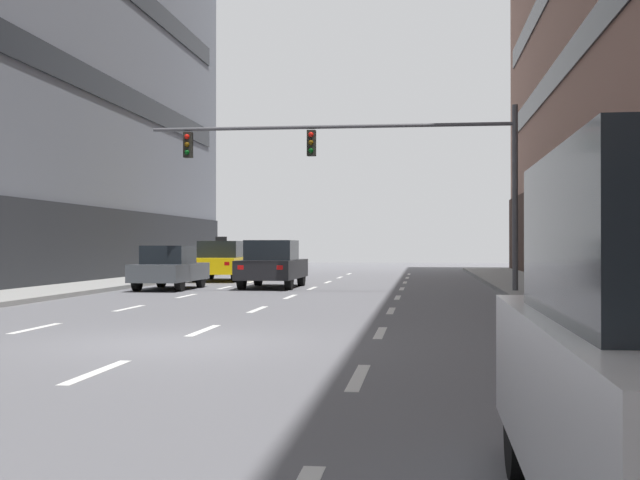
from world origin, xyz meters
TOP-DOWN VIEW (x-y plane):
  - ground_plane at (0.00, 0.00)m, footprint 120.00×120.00m
  - lane_stripe_l1_s4 at (-3.24, 2.00)m, footprint 0.16×2.00m
  - lane_stripe_l1_s5 at (-3.24, 7.00)m, footprint 0.16×2.00m
  - lane_stripe_l1_s6 at (-3.24, 12.00)m, footprint 0.16×2.00m
  - lane_stripe_l1_s7 at (-3.24, 17.00)m, footprint 0.16×2.00m
  - lane_stripe_l1_s8 at (-3.24, 22.00)m, footprint 0.16×2.00m
  - lane_stripe_l1_s9 at (-3.24, 27.00)m, footprint 0.16×2.00m
  - lane_stripe_l1_s10 at (-3.24, 32.00)m, footprint 0.16×2.00m
  - lane_stripe_l2_s3 at (0.00, -3.00)m, footprint 0.16×2.00m
  - lane_stripe_l2_s4 at (0.00, 2.00)m, footprint 0.16×2.00m
  - lane_stripe_l2_s5 at (0.00, 7.00)m, footprint 0.16×2.00m
  - lane_stripe_l2_s6 at (0.00, 12.00)m, footprint 0.16×2.00m
  - lane_stripe_l2_s7 at (0.00, 17.00)m, footprint 0.16×2.00m
  - lane_stripe_l2_s8 at (0.00, 22.00)m, footprint 0.16×2.00m
  - lane_stripe_l2_s9 at (0.00, 27.00)m, footprint 0.16×2.00m
  - lane_stripe_l2_s10 at (0.00, 32.00)m, footprint 0.16×2.00m
  - lane_stripe_l3_s3 at (3.24, -3.00)m, footprint 0.16×2.00m
  - lane_stripe_l3_s4 at (3.24, 2.00)m, footprint 0.16×2.00m
  - lane_stripe_l3_s5 at (3.24, 7.00)m, footprint 0.16×2.00m
  - lane_stripe_l3_s6 at (3.24, 12.00)m, footprint 0.16×2.00m
  - lane_stripe_l3_s7 at (3.24, 17.00)m, footprint 0.16×2.00m
  - lane_stripe_l3_s8 at (3.24, 22.00)m, footprint 0.16×2.00m
  - lane_stripe_l3_s9 at (3.24, 27.00)m, footprint 0.16×2.00m
  - lane_stripe_l3_s10 at (3.24, 32.00)m, footprint 0.16×2.00m
  - taxi_driving_0 at (-4.74, 22.60)m, footprint 2.11×4.72m
  - car_driving_1 at (-1.50, 17.19)m, footprint 1.97×4.66m
  - car_driving_2 at (-4.88, 15.54)m, footprint 1.78×4.16m
  - traffic_signal_0 at (2.46, 13.85)m, footprint 11.89×0.35m
  - pedestrian_0 at (7.01, 2.43)m, footprint 0.51×0.29m

SIDE VIEW (x-z plane):
  - ground_plane at x=0.00m, z-range 0.00..0.00m
  - lane_stripe_l1_s4 at x=-3.24m, z-range 0.00..0.01m
  - lane_stripe_l1_s5 at x=-3.24m, z-range 0.00..0.01m
  - lane_stripe_l1_s6 at x=-3.24m, z-range 0.00..0.01m
  - lane_stripe_l1_s7 at x=-3.24m, z-range 0.00..0.01m
  - lane_stripe_l1_s8 at x=-3.24m, z-range 0.00..0.01m
  - lane_stripe_l1_s9 at x=-3.24m, z-range 0.00..0.01m
  - lane_stripe_l1_s10 at x=-3.24m, z-range 0.00..0.01m
  - lane_stripe_l2_s3 at x=0.00m, z-range 0.00..0.01m
  - lane_stripe_l2_s4 at x=0.00m, z-range 0.00..0.01m
  - lane_stripe_l2_s5 at x=0.00m, z-range 0.00..0.01m
  - lane_stripe_l2_s6 at x=0.00m, z-range 0.00..0.01m
  - lane_stripe_l2_s7 at x=0.00m, z-range 0.00..0.01m
  - lane_stripe_l2_s8 at x=0.00m, z-range 0.00..0.01m
  - lane_stripe_l2_s9 at x=0.00m, z-range 0.00..0.01m
  - lane_stripe_l2_s10 at x=0.00m, z-range 0.00..0.01m
  - lane_stripe_l3_s3 at x=3.24m, z-range 0.00..0.01m
  - lane_stripe_l3_s4 at x=3.24m, z-range 0.00..0.01m
  - lane_stripe_l3_s5 at x=3.24m, z-range 0.00..0.01m
  - lane_stripe_l3_s6 at x=3.24m, z-range 0.00..0.01m
  - lane_stripe_l3_s7 at x=3.24m, z-range 0.00..0.01m
  - lane_stripe_l3_s8 at x=3.24m, z-range 0.00..0.01m
  - lane_stripe_l3_s9 at x=3.24m, z-range 0.00..0.01m
  - lane_stripe_l3_s10 at x=3.24m, z-range 0.00..0.01m
  - car_driving_2 at x=-4.88m, z-range -0.01..1.54m
  - car_driving_1 at x=-1.50m, z-range -0.01..1.73m
  - taxi_driving_0 at x=-4.74m, z-range -0.11..1.83m
  - pedestrian_0 at x=7.01m, z-range 0.25..1.81m
  - traffic_signal_0 at x=2.46m, z-range 1.44..7.31m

